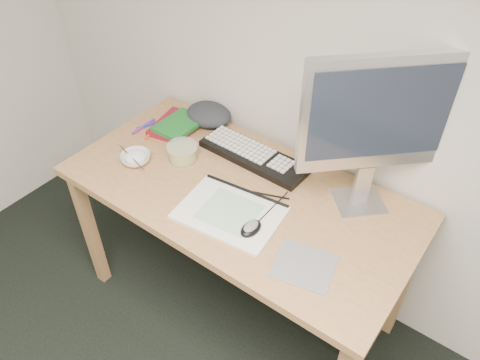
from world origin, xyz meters
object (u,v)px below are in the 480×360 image
object	(u,v)px
desk	(239,205)
sketchpad	(230,213)
monitor	(377,119)
keyboard	(254,156)
rice_bowl	(136,158)

from	to	relation	value
desk	sketchpad	bearing A→B (deg)	-66.97
monitor	desk	bearing A→B (deg)	163.66
keyboard	rice_bowl	xyz separation A→B (m)	(-0.38, -0.31, 0.01)
sketchpad	keyboard	distance (m)	0.34
keyboard	rice_bowl	world-z (taller)	rice_bowl
sketchpad	keyboard	bearing A→B (deg)	103.57
desk	keyboard	bearing A→B (deg)	108.39
keyboard	rice_bowl	distance (m)	0.49
desk	sketchpad	world-z (taller)	sketchpad
keyboard	sketchpad	bearing A→B (deg)	-68.06
sketchpad	desk	bearing A→B (deg)	106.37
monitor	sketchpad	bearing A→B (deg)	179.49
desk	keyboard	size ratio (longest dim) A/B	2.90
rice_bowl	monitor	bearing A→B (deg)	21.27
monitor	rice_bowl	xyz separation A→B (m)	(-0.86, -0.33, -0.36)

